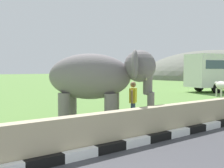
% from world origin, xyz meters
% --- Properties ---
extents(striped_curb, '(16.20, 0.20, 0.24)m').
position_xyz_m(striped_curb, '(-0.35, 3.66, 0.12)').
color(striped_curb, white).
rests_on(striped_curb, ground_plane).
extents(barrier_parapet, '(28.00, 0.36, 1.00)m').
position_xyz_m(barrier_parapet, '(2.00, 3.96, 0.50)').
color(barrier_parapet, tan).
rests_on(barrier_parapet, ground_plane).
extents(elephant, '(3.85, 3.82, 2.84)m').
position_xyz_m(elephant, '(3.45, 6.45, 1.84)').
color(elephant, slate).
rests_on(elephant, ground_plane).
extents(person_handler, '(0.59, 0.49, 1.66)m').
position_xyz_m(person_handler, '(4.86, 6.15, 0.93)').
color(person_handler, navy).
rests_on(person_handler, ground_plane).
extents(cow_far, '(1.46, 1.77, 1.23)m').
position_xyz_m(cow_far, '(16.81, 9.56, 0.87)').
color(cow_far, beige).
rests_on(cow_far, ground_plane).
extents(hill_east, '(38.25, 30.60, 12.93)m').
position_xyz_m(hill_east, '(55.00, 33.77, 0.00)').
color(hill_east, slate).
rests_on(hill_east, ground_plane).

